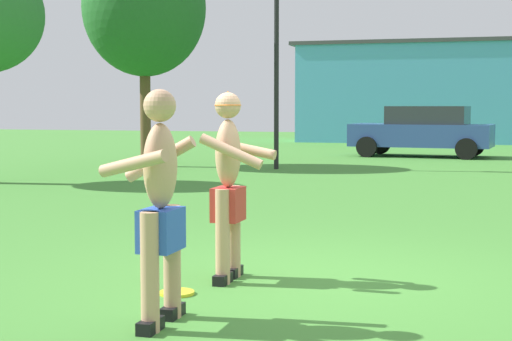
# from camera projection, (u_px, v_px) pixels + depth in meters

# --- Properties ---
(ground_plane) EXTENTS (80.00, 80.00, 0.00)m
(ground_plane) POSITION_uv_depth(u_px,v_px,m) (309.00, 280.00, 7.05)
(ground_plane) COLOR #428433
(player_with_cap) EXTENTS (0.59, 0.57, 1.71)m
(player_with_cap) POSITION_uv_depth(u_px,v_px,m) (229.00, 177.00, 6.96)
(player_with_cap) COLOR black
(player_with_cap) RESTS_ON ground_plane
(player_in_blue) EXTENTS (0.59, 0.69, 1.69)m
(player_in_blue) POSITION_uv_depth(u_px,v_px,m) (160.00, 202.00, 5.54)
(player_in_blue) COLOR black
(player_in_blue) RESTS_ON ground_plane
(frisbee) EXTENTS (0.29, 0.29, 0.03)m
(frisbee) POSITION_uv_depth(u_px,v_px,m) (177.00, 293.00, 6.51)
(frisbee) COLOR yellow
(frisbee) RESTS_ON ground_plane
(car_blue_mid_lot) EXTENTS (4.47, 2.42, 1.58)m
(car_blue_mid_lot) POSITION_uv_depth(u_px,v_px,m) (423.00, 130.00, 24.33)
(car_blue_mid_lot) COLOR #2D478C
(car_blue_mid_lot) RESTS_ON ground_plane
(lamp_post) EXTENTS (0.60, 0.24, 5.18)m
(lamp_post) POSITION_uv_depth(u_px,v_px,m) (277.00, 40.00, 19.30)
(lamp_post) COLOR black
(lamp_post) RESTS_ON ground_plane
(outbuilding_behind_lot) EXTENTS (14.18, 4.25, 4.40)m
(outbuilding_behind_lot) POSITION_uv_depth(u_px,v_px,m) (457.00, 92.00, 34.09)
(outbuilding_behind_lot) COLOR #4C9ED1
(outbuilding_behind_lot) RESTS_ON ground_plane
(tree_behind_players) EXTENTS (3.19, 3.19, 5.90)m
(tree_behind_players) POSITION_uv_depth(u_px,v_px,m) (144.00, 8.00, 20.10)
(tree_behind_players) COLOR brown
(tree_behind_players) RESTS_ON ground_plane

